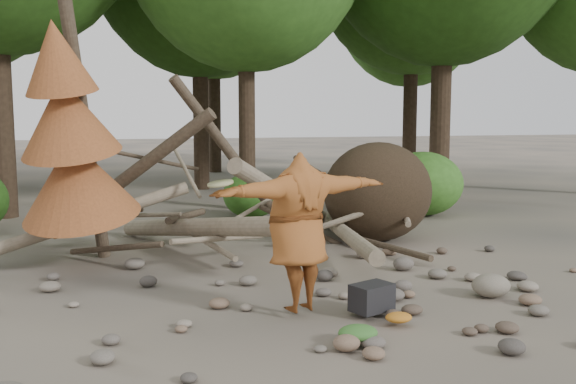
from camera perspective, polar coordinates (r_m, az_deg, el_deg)
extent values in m
plane|color=#514C44|center=(8.23, 3.27, -10.94)|extent=(120.00, 120.00, 0.00)
ellipsoid|color=#332619|center=(12.89, 7.99, 0.03)|extent=(2.20, 1.87, 1.98)
cylinder|color=gray|center=(11.38, -7.63, -3.12)|extent=(2.61, 5.11, 1.08)
cylinder|color=gray|center=(12.19, 0.41, -0.72)|extent=(3.18, 3.71, 1.90)
cylinder|color=brown|center=(12.06, -13.96, 1.38)|extent=(3.08, 1.91, 2.49)
cylinder|color=gray|center=(11.87, 5.07, -3.65)|extent=(1.13, 4.98, 0.43)
cylinder|color=brown|center=(12.43, -5.25, 3.56)|extent=(2.39, 1.03, 2.89)
cylinder|color=gray|center=(11.55, -17.73, -2.49)|extent=(3.71, 0.86, 1.20)
cylinder|color=#4C3F30|center=(11.13, -15.15, -4.85)|extent=(1.52, 1.70, 0.49)
cylinder|color=gray|center=(12.24, -2.55, -1.17)|extent=(1.57, 0.85, 0.69)
cylinder|color=#4C3F30|center=(13.12, 3.75, 1.13)|extent=(1.92, 1.25, 1.10)
cylinder|color=gray|center=(11.73, -9.02, 1.84)|extent=(0.37, 1.42, 0.85)
cylinder|color=#4C3F30|center=(11.87, 8.30, -4.68)|extent=(0.79, 2.54, 0.12)
cylinder|color=gray|center=(10.85, -6.12, -4.13)|extent=(1.78, 1.11, 0.29)
cylinder|color=#4C3F30|center=(11.21, -17.53, 4.95)|extent=(0.67, 1.13, 4.35)
cone|color=brown|center=(10.95, -18.26, 1.21)|extent=(2.06, 2.13, 1.86)
cone|color=brown|center=(10.70, -19.08, 6.42)|extent=(1.71, 1.78, 1.65)
cone|color=brown|center=(10.55, -19.85, 11.29)|extent=(1.23, 1.30, 1.41)
cylinder|color=#38281C|center=(17.01, -3.71, 10.45)|extent=(0.44, 0.44, 7.14)
cylinder|color=#38281C|center=(19.81, 13.58, 13.13)|extent=(0.60, 0.60, 9.45)
cylinder|color=#38281C|center=(21.89, -7.84, 11.45)|extent=(0.52, 0.52, 8.54)
cylinder|color=#38281C|center=(23.74, 10.87, 10.53)|extent=(0.50, 0.50, 8.12)
cylinder|color=#38281C|center=(28.33, -6.59, 10.64)|extent=(0.54, 0.54, 8.75)
cylinder|color=#38281C|center=(30.61, 10.69, 9.43)|extent=(0.46, 0.46, 7.84)
ellipsoid|color=#31651D|center=(15.69, -3.26, -0.27)|extent=(1.40, 1.40, 1.12)
ellipsoid|color=#3D7825|center=(16.36, 11.87, 0.74)|extent=(2.00, 2.00, 1.60)
imported|color=brown|center=(7.97, 0.92, -3.56)|extent=(2.53, 1.25, 1.99)
cylinder|color=#9A9762|center=(7.28, -6.03, 0.77)|extent=(0.33, 0.34, 0.09)
cube|color=black|center=(8.27, 7.45, -9.66)|extent=(0.61, 0.51, 0.34)
ellipsoid|color=#36692A|center=(7.28, 6.23, -12.71)|extent=(0.45, 0.37, 0.17)
ellipsoid|color=#AE691D|center=(7.94, 9.80, -11.27)|extent=(0.33, 0.27, 0.12)
ellipsoid|color=gray|center=(9.42, 17.60, -7.93)|extent=(0.54, 0.48, 0.32)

